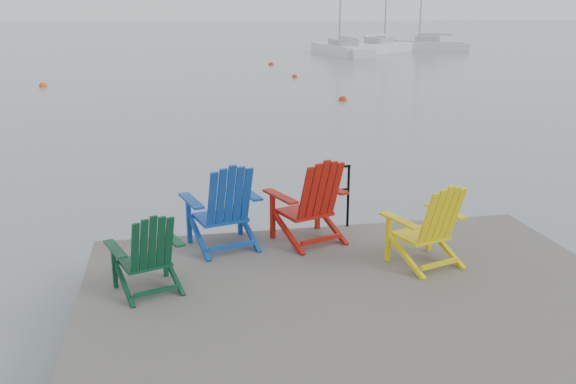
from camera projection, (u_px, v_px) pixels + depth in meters
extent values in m
plane|color=slate|center=(368.00, 351.00, 6.41)|extent=(400.00, 400.00, 0.00)
cube|color=#322F2C|center=(369.00, 317.00, 6.30)|extent=(6.00, 5.00, 0.20)
cylinder|color=black|center=(121.00, 304.00, 8.08)|extent=(0.26, 0.26, 1.20)
cylinder|color=black|center=(318.00, 288.00, 8.57)|extent=(0.26, 0.26, 1.20)
cylinder|color=black|center=(495.00, 273.00, 9.06)|extent=(0.26, 0.26, 1.20)
cylinder|color=black|center=(318.00, 198.00, 8.45)|extent=(0.04, 0.04, 0.90)
cylinder|color=black|center=(348.00, 196.00, 8.53)|extent=(0.04, 0.04, 0.90)
cylinder|color=black|center=(334.00, 167.00, 8.37)|extent=(0.48, 0.04, 0.04)
cylinder|color=black|center=(333.00, 190.00, 8.46)|extent=(0.44, 0.03, 0.03)
cube|color=#0A3920|center=(145.00, 262.00, 6.66)|extent=(0.61, 0.58, 0.04)
cube|color=#0A3920|center=(114.00, 266.00, 6.68)|extent=(0.06, 0.06, 0.52)
cube|color=#0A3920|center=(165.00, 255.00, 6.96)|extent=(0.06, 0.06, 0.52)
cube|color=#0A3920|center=(115.00, 249.00, 6.42)|extent=(0.29, 0.57, 0.03)
cube|color=#0A3920|center=(172.00, 238.00, 6.73)|extent=(0.29, 0.57, 0.03)
cube|color=#0A3920|center=(152.00, 245.00, 6.32)|extent=(0.51, 0.38, 0.63)
cube|color=#0E3D98|center=(220.00, 217.00, 7.90)|extent=(0.72, 0.67, 0.04)
cube|color=#0E3D98|center=(189.00, 220.00, 7.95)|extent=(0.07, 0.07, 0.64)
cube|color=#0E3D98|center=(240.00, 212.00, 8.25)|extent=(0.07, 0.07, 0.64)
cube|color=#0E3D98|center=(191.00, 201.00, 7.63)|extent=(0.31, 0.70, 0.03)
cube|color=#0E3D98|center=(248.00, 193.00, 7.96)|extent=(0.31, 0.70, 0.03)
cube|color=#0E3D98|center=(230.00, 197.00, 7.47)|extent=(0.62, 0.43, 0.78)
cube|color=#9C130B|center=(304.00, 212.00, 8.10)|extent=(0.76, 0.72, 0.05)
cube|color=#9C130B|center=(273.00, 215.00, 8.12)|extent=(0.07, 0.07, 0.64)
cube|color=#9C130B|center=(318.00, 207.00, 8.47)|extent=(0.07, 0.07, 0.64)
cube|color=#9C130B|center=(280.00, 196.00, 7.80)|extent=(0.37, 0.70, 0.03)
cube|color=#9C130B|center=(330.00, 188.00, 8.19)|extent=(0.37, 0.70, 0.03)
cube|color=#9C130B|center=(321.00, 191.00, 7.68)|extent=(0.63, 0.47, 0.78)
cube|color=yellow|center=(420.00, 235.00, 7.36)|extent=(0.67, 0.63, 0.04)
cube|color=yellow|center=(388.00, 238.00, 7.39)|extent=(0.06, 0.06, 0.58)
cube|color=yellow|center=(430.00, 229.00, 7.69)|extent=(0.06, 0.06, 0.58)
cube|color=yellow|center=(400.00, 220.00, 7.11)|extent=(0.31, 0.64, 0.03)
cube|color=yellow|center=(445.00, 211.00, 7.43)|extent=(0.31, 0.64, 0.03)
cube|color=yellow|center=(442.00, 216.00, 6.98)|extent=(0.56, 0.41, 0.71)
cube|color=silver|center=(341.00, 52.00, 48.99)|extent=(2.95, 9.09, 1.10)
cube|color=#9E9EA3|center=(343.00, 43.00, 48.37)|extent=(1.81, 2.79, 0.55)
cube|color=white|center=(382.00, 49.00, 51.62)|extent=(7.70, 7.25, 1.10)
cube|color=#9E9EA3|center=(380.00, 41.00, 51.10)|extent=(2.90, 2.82, 0.55)
cube|color=silver|center=(423.00, 47.00, 54.44)|extent=(7.15, 4.43, 1.10)
cube|color=#9E9EA3|center=(427.00, 39.00, 54.16)|extent=(2.43, 2.00, 0.55)
sphere|color=red|center=(343.00, 101.00, 24.21)|extent=(0.36, 0.36, 0.36)
sphere|color=#E7520D|center=(43.00, 87.00, 28.57)|extent=(0.39, 0.39, 0.39)
sphere|color=red|center=(295.00, 77.00, 32.59)|extent=(0.31, 0.31, 0.31)
sphere|color=red|center=(271.00, 65.00, 39.93)|extent=(0.37, 0.37, 0.37)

